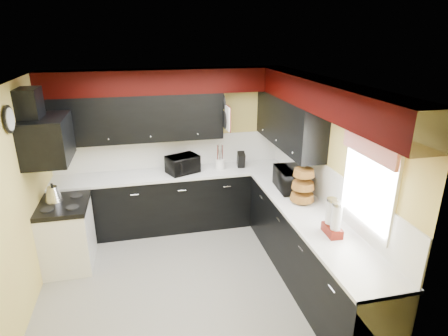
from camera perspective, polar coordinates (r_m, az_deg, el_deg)
name	(u,v)px	position (r m, az deg, el deg)	size (l,w,h in m)	color
ground	(188,282)	(5.03, -5.58, -16.84)	(3.60, 3.60, 0.00)	gray
wall_back	(170,148)	(6.07, -8.23, 3.06)	(3.60, 0.06, 2.50)	#E0C666
wall_right	(326,179)	(4.90, 15.23, -1.69)	(0.06, 3.60, 2.50)	#E0C666
wall_left	(15,208)	(4.58, -29.18, -5.29)	(0.06, 3.60, 2.50)	#E0C666
ceiling	(180,83)	(4.05, -6.80, 12.69)	(3.60, 3.60, 0.06)	white
cab_back	(174,201)	(6.08, -7.60, -4.98)	(3.60, 0.60, 0.90)	black
cab_right	(309,250)	(4.90, 12.81, -12.02)	(0.60, 3.00, 0.90)	black
counter_back	(173,174)	(5.90, -7.81, -0.84)	(3.62, 0.64, 0.04)	white
counter_right	(312,216)	(4.67, 13.25, -7.13)	(0.64, 3.02, 0.04)	white
splash_back	(170,152)	(6.08, -8.19, 2.49)	(3.60, 0.02, 0.50)	white
splash_right	(324,184)	(4.92, 15.06, -2.35)	(0.02, 3.60, 0.50)	white
upper_back	(135,118)	(5.75, -13.35, 7.42)	(2.60, 0.35, 0.70)	black
upper_right	(288,122)	(5.45, 9.77, 6.98)	(0.35, 1.80, 0.70)	black
soffit_back	(167,81)	(5.67, -8.61, 12.96)	(3.60, 0.36, 0.35)	black
soffit_right	(327,97)	(4.38, 15.49, 10.37)	(0.36, 3.24, 0.35)	black
stove	(68,236)	(5.51, -22.70, -9.56)	(0.60, 0.75, 0.86)	white
cooktop	(63,205)	(5.31, -23.37, -5.23)	(0.62, 0.77, 0.06)	black
hood	(47,139)	(5.03, -25.32, 3.96)	(0.50, 0.78, 0.55)	black
hood_duct	(30,105)	(4.97, -27.52, 8.46)	(0.24, 0.40, 0.40)	black
window	(369,185)	(4.08, 21.19, -2.37)	(0.03, 0.86, 0.96)	white
valance	(369,147)	(3.92, 21.25, 2.96)	(0.04, 0.88, 0.20)	red
pan_top	(223,102)	(5.77, -0.13, 10.04)	(0.03, 0.22, 0.40)	black
pan_mid	(225,120)	(5.70, 0.17, 7.34)	(0.03, 0.28, 0.46)	black
pan_low	(221,118)	(5.95, -0.40, 7.60)	(0.03, 0.24, 0.42)	black
cut_board	(228,118)	(5.58, 0.55, 7.58)	(0.03, 0.26, 0.35)	white
baskets	(303,185)	(4.85, 11.95, -2.54)	(0.27, 0.27, 0.50)	brown
clock	(9,119)	(4.53, -29.95, 6.45)	(0.03, 0.30, 0.30)	black
deco_plate	(347,106)	(4.32, 18.23, 8.95)	(0.03, 0.24, 0.24)	white
toaster_oven	(183,164)	(5.82, -6.28, 0.58)	(0.47, 0.39, 0.27)	black
microwave	(291,179)	(5.25, 10.17, -1.68)	(0.54, 0.37, 0.30)	black
utensil_crock	(220,164)	(5.96, -0.60, 0.62)	(0.15, 0.15, 0.16)	white
knife_block	(241,160)	(6.02, 2.61, 1.24)	(0.11, 0.16, 0.25)	black
kettle	(53,194)	(5.37, -24.59, -3.58)	(0.22, 0.22, 0.20)	silver
dispenser_a	(330,217)	(4.25, 15.90, -7.14)	(0.13, 0.13, 0.36)	#5E180B
dispenser_b	(336,222)	(4.15, 16.70, -7.82)	(0.14, 0.14, 0.38)	maroon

